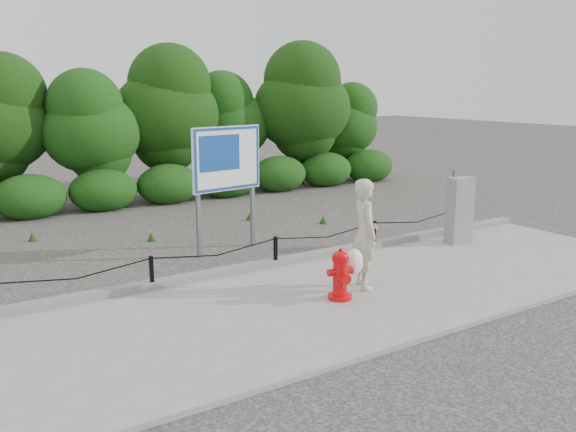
% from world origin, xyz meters
% --- Properties ---
extents(ground, '(90.00, 90.00, 0.00)m').
position_xyz_m(ground, '(0.00, 0.00, 0.00)').
color(ground, '#2D2B28').
rests_on(ground, ground).
extents(sidewalk, '(14.00, 4.00, 0.08)m').
position_xyz_m(sidewalk, '(0.00, -2.00, 0.04)').
color(sidewalk, gray).
rests_on(sidewalk, ground).
extents(curb, '(14.00, 0.22, 0.14)m').
position_xyz_m(curb, '(0.00, 0.05, 0.15)').
color(curb, slate).
rests_on(curb, sidewalk).
extents(chain_barrier, '(10.06, 0.06, 0.60)m').
position_xyz_m(chain_barrier, '(0.00, 0.00, 0.46)').
color(chain_barrier, black).
rests_on(chain_barrier, sidewalk).
extents(treeline, '(20.14, 3.76, 4.93)m').
position_xyz_m(treeline, '(0.75, 8.92, 2.57)').
color(treeline, black).
rests_on(treeline, ground).
extents(fire_hydrant, '(0.47, 0.49, 0.85)m').
position_xyz_m(fire_hydrant, '(-0.07, -2.12, 0.49)').
color(fire_hydrant, red).
rests_on(fire_hydrant, sidewalk).
extents(pedestrian, '(0.86, 0.82, 1.91)m').
position_xyz_m(pedestrian, '(0.61, -1.89, 1.01)').
color(pedestrian, '#B9B59F').
rests_on(pedestrian, sidewalk).
extents(utility_cabinet, '(0.58, 0.42, 1.62)m').
position_xyz_m(utility_cabinet, '(4.39, -0.66, 0.82)').
color(utility_cabinet, '#969598').
rests_on(utility_cabinet, sidewalk).
extents(advertising_sign, '(1.67, 0.35, 2.69)m').
position_xyz_m(advertising_sign, '(-0.13, 1.73, 1.90)').
color(advertising_sign, slate).
rests_on(advertising_sign, ground).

